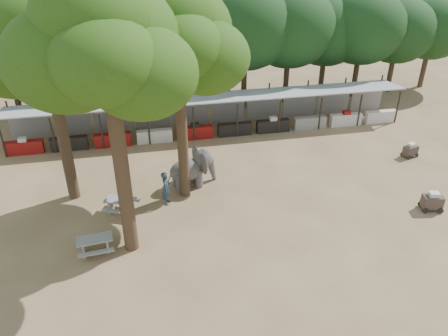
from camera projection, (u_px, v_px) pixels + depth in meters
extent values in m
plane|color=brown|center=(268.00, 258.00, 19.71)|extent=(100.00, 100.00, 0.00)
cube|color=#999B9F|center=(212.00, 98.00, 30.38)|extent=(28.00, 2.99, 0.39)
cylinder|color=#2D2319|center=(21.00, 139.00, 27.67)|extent=(0.12, 0.12, 2.40)
cylinder|color=#2D2319|center=(28.00, 119.00, 29.87)|extent=(0.12, 0.12, 2.80)
cube|color=maroon|center=(24.00, 147.00, 28.25)|extent=(2.38, 0.50, 0.90)
cube|color=gray|center=(29.00, 125.00, 30.02)|extent=(2.52, 0.12, 2.00)
cylinder|color=#2D2319|center=(67.00, 135.00, 28.16)|extent=(0.12, 0.12, 2.40)
cylinder|color=#2D2319|center=(70.00, 116.00, 30.36)|extent=(0.12, 0.12, 2.80)
cube|color=black|center=(69.00, 144.00, 28.74)|extent=(2.38, 0.50, 0.90)
cube|color=gray|center=(71.00, 122.00, 30.51)|extent=(2.52, 0.12, 2.00)
cylinder|color=#2D2319|center=(111.00, 131.00, 28.65)|extent=(0.12, 0.12, 2.40)
cylinder|color=#2D2319|center=(112.00, 113.00, 30.85)|extent=(0.12, 0.12, 2.80)
cube|color=maroon|center=(113.00, 140.00, 29.23)|extent=(2.38, 0.50, 0.90)
cube|color=gray|center=(112.00, 118.00, 31.00)|extent=(2.52, 0.12, 2.00)
cylinder|color=#2D2319|center=(154.00, 128.00, 29.14)|extent=(0.12, 0.12, 2.40)
cylinder|color=#2D2319|center=(151.00, 110.00, 31.34)|extent=(0.12, 0.12, 2.80)
cube|color=silver|center=(155.00, 136.00, 29.72)|extent=(2.38, 0.50, 0.90)
cube|color=gray|center=(152.00, 115.00, 31.49)|extent=(2.52, 0.12, 2.00)
cylinder|color=#2D2319|center=(196.00, 124.00, 29.63)|extent=(0.12, 0.12, 2.40)
cylinder|color=#2D2319|center=(190.00, 107.00, 31.83)|extent=(0.12, 0.12, 2.80)
cube|color=maroon|center=(195.00, 133.00, 30.21)|extent=(2.38, 0.50, 0.90)
cube|color=gray|center=(190.00, 112.00, 31.98)|extent=(2.52, 0.12, 2.00)
cylinder|color=#2D2319|center=(236.00, 121.00, 30.12)|extent=(0.12, 0.12, 2.40)
cylinder|color=#2D2319|center=(228.00, 104.00, 32.32)|extent=(0.12, 0.12, 2.80)
cube|color=black|center=(235.00, 129.00, 30.70)|extent=(2.38, 0.50, 0.90)
cube|color=gray|center=(228.00, 109.00, 32.47)|extent=(2.52, 0.12, 2.00)
cylinder|color=#2D2319|center=(275.00, 118.00, 30.61)|extent=(0.12, 0.12, 2.40)
cylinder|color=#2D2319|center=(264.00, 101.00, 32.81)|extent=(0.12, 0.12, 2.80)
cube|color=black|center=(273.00, 126.00, 31.20)|extent=(2.38, 0.50, 0.90)
cube|color=gray|center=(264.00, 107.00, 32.96)|extent=(2.52, 0.12, 2.00)
cylinder|color=#2D2319|center=(312.00, 114.00, 31.10)|extent=(0.12, 0.12, 2.40)
cylinder|color=#2D2319|center=(299.00, 99.00, 33.30)|extent=(0.12, 0.12, 2.80)
cube|color=gray|center=(310.00, 123.00, 31.69)|extent=(2.38, 0.50, 0.90)
cube|color=gray|center=(299.00, 104.00, 33.45)|extent=(2.52, 0.12, 2.00)
cylinder|color=#2D2319|center=(349.00, 111.00, 31.59)|extent=(0.12, 0.12, 2.40)
cylinder|color=#2D2319|center=(333.00, 96.00, 33.79)|extent=(0.12, 0.12, 2.80)
cube|color=silver|center=(346.00, 120.00, 32.18)|extent=(2.38, 0.50, 0.90)
cube|color=gray|center=(333.00, 101.00, 33.95)|extent=(2.52, 0.12, 2.00)
cylinder|color=#2D2319|center=(384.00, 109.00, 32.08)|extent=(0.12, 0.12, 2.40)
cylinder|color=#2D2319|center=(367.00, 93.00, 34.28)|extent=(0.12, 0.12, 2.80)
cube|color=silver|center=(380.00, 117.00, 32.67)|extent=(2.38, 0.50, 0.90)
cube|color=gray|center=(366.00, 99.00, 34.44)|extent=(2.52, 0.12, 2.00)
cylinder|color=#332316|center=(59.00, 119.00, 21.81)|extent=(0.60, 0.60, 9.20)
cone|color=#332316|center=(40.00, 25.00, 19.53)|extent=(0.57, 0.57, 2.88)
ellipsoid|color=#1C450A|center=(16.00, 55.00, 20.22)|extent=(4.80, 4.80, 3.94)
ellipsoid|color=#1C450A|center=(74.00, 66.00, 20.11)|extent=(4.20, 4.20, 3.44)
ellipsoid|color=#1C450A|center=(52.00, 37.00, 20.88)|extent=(5.20, 5.20, 4.26)
ellipsoid|color=#1C450A|center=(41.00, 56.00, 18.96)|extent=(3.80, 3.80, 3.12)
ellipsoid|color=#1C450A|center=(34.00, 24.00, 19.63)|extent=(4.40, 4.40, 3.61)
cylinder|color=#332316|center=(119.00, 148.00, 17.78)|extent=(0.64, 0.64, 10.40)
cone|color=#332316|center=(101.00, 15.00, 15.20)|extent=(0.61, 0.61, 3.25)
ellipsoid|color=#1C450A|center=(68.00, 59.00, 15.99)|extent=(4.80, 4.80, 3.94)
ellipsoid|color=#1C450A|center=(142.00, 73.00, 15.88)|extent=(4.20, 4.20, 3.44)
ellipsoid|color=#1C450A|center=(111.00, 36.00, 16.65)|extent=(5.20, 5.20, 4.26)
ellipsoid|color=#1C450A|center=(105.00, 61.00, 14.72)|extent=(3.80, 3.80, 3.12)
ellipsoid|color=#1C450A|center=(93.00, 19.00, 15.40)|extent=(4.40, 4.40, 3.61)
cylinder|color=#332316|center=(181.00, 114.00, 21.91)|extent=(0.56, 0.56, 9.60)
cone|color=#332316|center=(176.00, 14.00, 19.53)|extent=(0.53, 0.53, 3.00)
ellipsoid|color=#1C450A|center=(147.00, 47.00, 20.25)|extent=(4.80, 4.80, 3.94)
ellipsoid|color=#1C450A|center=(205.00, 57.00, 20.14)|extent=(4.20, 4.20, 3.44)
ellipsoid|color=#1C450A|center=(178.00, 28.00, 20.92)|extent=(5.20, 5.20, 4.26)
ellipsoid|color=#1C450A|center=(180.00, 47.00, 18.99)|extent=(3.80, 3.80, 3.12)
ellipsoid|color=#1C450A|center=(169.00, 15.00, 19.67)|extent=(4.40, 4.40, 3.61)
cylinder|color=#332316|center=(25.00, 95.00, 32.61)|extent=(0.44, 0.44, 3.74)
ellipsoid|color=black|center=(13.00, 46.00, 30.80)|extent=(6.46, 5.95, 5.61)
cylinder|color=#332316|center=(71.00, 92.00, 33.19)|extent=(0.44, 0.44, 3.74)
ellipsoid|color=black|center=(62.00, 44.00, 31.38)|extent=(6.46, 5.95, 5.61)
cylinder|color=#332316|center=(116.00, 89.00, 33.78)|extent=(0.44, 0.44, 3.74)
ellipsoid|color=black|center=(110.00, 41.00, 31.96)|extent=(6.46, 5.95, 5.61)
cylinder|color=#332316|center=(159.00, 86.00, 34.36)|extent=(0.44, 0.44, 3.74)
ellipsoid|color=black|center=(156.00, 39.00, 32.55)|extent=(6.46, 5.95, 5.61)
cylinder|color=#332316|center=(201.00, 83.00, 34.94)|extent=(0.44, 0.44, 3.74)
ellipsoid|color=black|center=(200.00, 37.00, 33.13)|extent=(6.46, 5.95, 5.61)
cylinder|color=#332316|center=(241.00, 81.00, 35.53)|extent=(0.44, 0.44, 3.74)
ellipsoid|color=black|center=(242.00, 35.00, 33.72)|extent=(6.46, 5.95, 5.61)
cylinder|color=#332316|center=(281.00, 78.00, 36.11)|extent=(0.44, 0.44, 3.74)
ellipsoid|color=black|center=(283.00, 33.00, 34.30)|extent=(6.46, 5.95, 5.61)
cylinder|color=#332316|center=(318.00, 76.00, 36.70)|extent=(0.44, 0.44, 3.74)
ellipsoid|color=black|center=(323.00, 31.00, 34.88)|extent=(6.46, 5.95, 5.61)
cylinder|color=#332316|center=(355.00, 73.00, 37.28)|extent=(0.44, 0.44, 3.74)
ellipsoid|color=black|center=(362.00, 29.00, 35.47)|extent=(6.46, 5.95, 5.61)
cylinder|color=#332316|center=(391.00, 71.00, 37.86)|extent=(0.44, 0.44, 3.74)
ellipsoid|color=black|center=(399.00, 28.00, 36.05)|extent=(6.46, 5.95, 5.61)
cylinder|color=#332316|center=(425.00, 68.00, 38.45)|extent=(0.44, 0.44, 3.74)
ellipsoid|color=black|center=(435.00, 26.00, 36.64)|extent=(6.46, 5.95, 5.61)
ellipsoid|color=#474444|center=(187.00, 170.00, 24.49)|extent=(2.26, 1.65, 1.31)
cylinder|color=#474444|center=(180.00, 183.00, 24.29)|extent=(0.57, 0.57, 1.11)
cylinder|color=#474444|center=(176.00, 177.00, 24.77)|extent=(0.57, 0.57, 1.11)
cylinder|color=#474444|center=(199.00, 178.00, 24.71)|extent=(0.57, 0.57, 1.11)
cylinder|color=#474444|center=(194.00, 173.00, 25.20)|extent=(0.57, 0.57, 1.11)
ellipsoid|color=#474444|center=(203.00, 159.00, 24.62)|extent=(1.31, 1.15, 1.22)
ellipsoid|color=#474444|center=(204.00, 164.00, 24.07)|extent=(0.43, 1.01, 1.25)
ellipsoid|color=#474444|center=(196.00, 155.00, 25.00)|extent=(0.43, 1.01, 1.25)
cone|color=#474444|center=(212.00, 170.00, 25.27)|extent=(0.61, 0.61, 1.38)
imported|color=#26384C|center=(166.00, 188.00, 23.05)|extent=(0.60, 0.77, 1.90)
cube|color=gray|center=(94.00, 239.00, 19.67)|extent=(1.66, 0.90, 0.06)
cube|color=gray|center=(83.00, 248.00, 19.73)|extent=(0.17, 0.64, 0.74)
cube|color=gray|center=(107.00, 244.00, 20.01)|extent=(0.17, 0.64, 0.74)
cube|color=gray|center=(96.00, 253.00, 19.35)|extent=(1.61, 0.43, 0.05)
cube|color=gray|center=(95.00, 237.00, 20.31)|extent=(1.61, 0.43, 0.05)
cube|color=gray|center=(120.00, 200.00, 22.42)|extent=(1.75, 1.29, 0.06)
cube|color=gray|center=(112.00, 205.00, 22.69)|extent=(0.34, 0.63, 0.74)
cube|color=gray|center=(131.00, 207.00, 22.53)|extent=(0.34, 0.63, 0.74)
cube|color=gray|center=(117.00, 211.00, 22.08)|extent=(1.57, 0.85, 0.05)
cube|color=gray|center=(125.00, 199.00, 23.07)|extent=(1.57, 0.85, 0.05)
cube|color=#372B24|center=(432.00, 202.00, 22.75)|extent=(1.10, 0.80, 0.70)
cylinder|color=black|center=(425.00, 211.00, 22.64)|extent=(0.30, 0.12, 0.30)
cylinder|color=black|center=(441.00, 211.00, 22.63)|extent=(0.30, 0.12, 0.30)
cylinder|color=black|center=(421.00, 204.00, 23.21)|extent=(0.30, 0.12, 0.30)
cylinder|color=black|center=(436.00, 204.00, 23.20)|extent=(0.30, 0.12, 0.30)
cube|color=silver|center=(434.00, 194.00, 22.52)|extent=(0.57, 0.50, 0.25)
cube|color=#372B24|center=(410.00, 150.00, 27.92)|extent=(0.99, 0.75, 0.62)
cylinder|color=black|center=(409.00, 158.00, 27.70)|extent=(0.27, 0.12, 0.26)
cylinder|color=black|center=(417.00, 155.00, 27.98)|extent=(0.27, 0.12, 0.26)
cylinder|color=black|center=(402.00, 154.00, 28.15)|extent=(0.27, 0.12, 0.26)
cylinder|color=black|center=(410.00, 152.00, 28.43)|extent=(0.27, 0.12, 0.26)
cube|color=silver|center=(412.00, 145.00, 27.72)|extent=(0.52, 0.46, 0.22)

